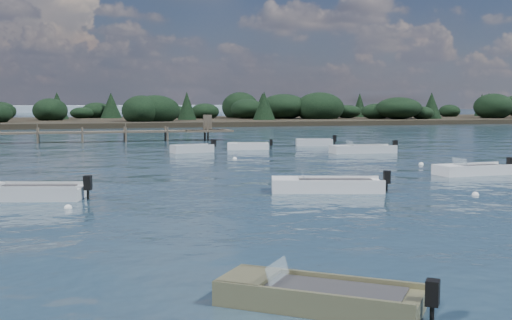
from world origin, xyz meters
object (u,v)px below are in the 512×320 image
object	(u,v)px
dinghy_extra_a	(363,151)
tender_far_white	(192,150)
dinghy_mid_white_b	(474,172)
dinghy_extra_b	(248,147)
dinghy_mid_grey	(27,195)
dinghy_near_olive	(318,300)
tender_far_grey_b	(314,144)
dinghy_mid_white_a	(326,188)

from	to	relation	value
dinghy_extra_a	tender_far_white	size ratio (longest dim) A/B	1.45
dinghy_mid_white_b	dinghy_extra_b	world-z (taller)	dinghy_mid_white_b
dinghy_mid_grey	dinghy_extra_a	bearing A→B (deg)	37.18
dinghy_near_olive	tender_far_grey_b	world-z (taller)	tender_far_grey_b
dinghy_mid_grey	tender_far_grey_b	size ratio (longest dim) A/B	1.36
dinghy_near_olive	dinghy_extra_b	bearing A→B (deg)	76.88
dinghy_extra_a	dinghy_near_olive	size ratio (longest dim) A/B	1.35
dinghy_mid_white_b	dinghy_mid_grey	xyz separation A→B (m)	(-23.91, -2.81, 0.01)
dinghy_mid_white_b	dinghy_near_olive	size ratio (longest dim) A/B	1.20
dinghy_extra_a	dinghy_extra_b	distance (m)	10.12
tender_far_white	dinghy_mid_grey	size ratio (longest dim) A/B	0.74
dinghy_extra_b	tender_far_white	world-z (taller)	tender_far_white
dinghy_extra_a	dinghy_near_olive	bearing A→B (deg)	-116.47
dinghy_extra_b	dinghy_mid_grey	world-z (taller)	dinghy_mid_grey
dinghy_near_olive	dinghy_mid_grey	bearing A→B (deg)	111.81
dinghy_extra_b	dinghy_near_olive	xyz separation A→B (m)	(-9.72, -41.69, -0.01)
dinghy_mid_grey	tender_far_grey_b	distance (m)	35.91
dinghy_mid_white_a	dinghy_mid_white_b	bearing A→B (deg)	20.76
dinghy_mid_white_a	dinghy_extra_b	xyz separation A→B (m)	(3.23, 26.06, -0.02)
dinghy_extra_b	dinghy_mid_grey	size ratio (longest dim) A/B	0.78
dinghy_extra_a	tender_far_white	xyz separation A→B (m)	(-13.18, 4.12, 0.01)
dinghy_extra_b	dinghy_mid_grey	bearing A→B (deg)	-123.55
dinghy_extra_a	dinghy_mid_white_a	bearing A→B (deg)	-119.40
dinghy_mid_grey	dinghy_near_olive	world-z (taller)	dinghy_mid_grey
dinghy_extra_a	tender_far_white	distance (m)	13.80
dinghy_mid_white_a	dinghy_extra_b	bearing A→B (deg)	82.94
tender_far_white	dinghy_extra_a	bearing A→B (deg)	-17.34
dinghy_mid_white_a	dinghy_mid_grey	bearing A→B (deg)	174.66
dinghy_mid_white_b	dinghy_extra_a	xyz separation A→B (m)	(0.41, 15.64, 0.01)
dinghy_extra_a	dinghy_mid_grey	xyz separation A→B (m)	(-24.33, -18.45, 0.00)
tender_far_white	dinghy_mid_grey	bearing A→B (deg)	-116.30
dinghy_mid_white_a	tender_far_grey_b	xyz separation A→B (m)	(10.26, 28.40, 0.01)
dinghy_mid_grey	dinghy_mid_white_a	bearing A→B (deg)	-5.34
dinghy_mid_white_b	dinghy_extra_a	bearing A→B (deg)	88.49
dinghy_mid_white_b	dinghy_mid_grey	world-z (taller)	dinghy_mid_grey
dinghy_extra_b	dinghy_mid_grey	xyz separation A→B (m)	(-16.47, -24.83, 0.03)
tender_far_grey_b	dinghy_extra_b	bearing A→B (deg)	-161.63
dinghy_mid_white_b	dinghy_extra_a	distance (m)	15.64
dinghy_near_olive	tender_far_grey_b	size ratio (longest dim) A/B	1.09
dinghy_mid_white_b	dinghy_extra_b	bearing A→B (deg)	108.69
dinghy_extra_b	dinghy_near_olive	size ratio (longest dim) A/B	0.97
tender_far_white	dinghy_near_olive	bearing A→B (deg)	-96.37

